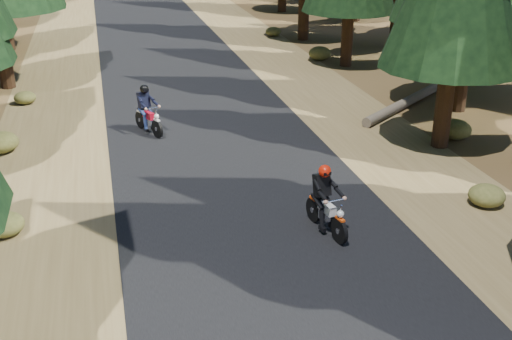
{
  "coord_description": "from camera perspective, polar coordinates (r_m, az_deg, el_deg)",
  "views": [
    {
      "loc": [
        -3.01,
        -10.66,
        6.36
      ],
      "look_at": [
        0.0,
        1.5,
        1.1
      ],
      "focal_mm": 45.0,
      "sensor_mm": 36.0,
      "label": 1
    }
  ],
  "objects": [
    {
      "name": "shoulder_r",
      "position": [
        18.54,
        11.28,
        2.27
      ],
      "size": [
        3.2,
        100.0,
        0.01
      ],
      "primitive_type": "cube",
      "color": "brown",
      "rests_on": "ground"
    },
    {
      "name": "understory_shrubs",
      "position": [
        19.58,
        -4.78,
        4.58
      ],
      "size": [
        15.18,
        30.1,
        0.62
      ],
      "color": "#474C1E",
      "rests_on": "ground"
    },
    {
      "name": "rider_lead",
      "position": [
        13.27,
        6.29,
        -3.64
      ],
      "size": [
        0.77,
        1.68,
        1.44
      ],
      "rotation": [
        0.0,
        0.0,
        3.32
      ],
      "color": "silver",
      "rests_on": "road"
    },
    {
      "name": "ground",
      "position": [
        12.77,
        1.63,
        -7.1
      ],
      "size": [
        120.0,
        120.0,
        0.0
      ],
      "primitive_type": "plane",
      "color": "#422C17",
      "rests_on": "ground"
    },
    {
      "name": "rider_follow",
      "position": [
        19.18,
        -9.55,
        4.62
      ],
      "size": [
        1.07,
        1.67,
        1.43
      ],
      "rotation": [
        0.0,
        0.0,
        3.54
      ],
      "color": "#A40A1D",
      "rests_on": "road"
    },
    {
      "name": "road",
      "position": [
        17.17,
        -2.81,
        1.03
      ],
      "size": [
        6.0,
        100.0,
        0.01
      ],
      "primitive_type": "cube",
      "color": "black",
      "rests_on": "ground"
    },
    {
      "name": "shoulder_l",
      "position": [
        16.97,
        -18.22,
        -0.42
      ],
      "size": [
        3.2,
        100.0,
        0.01
      ],
      "primitive_type": "cube",
      "color": "brown",
      "rests_on": "ground"
    },
    {
      "name": "log_near",
      "position": [
        22.09,
        13.18,
        5.88
      ],
      "size": [
        4.46,
        3.62,
        0.32
      ],
      "primitive_type": "cylinder",
      "rotation": [
        0.0,
        1.57,
        0.67
      ],
      "color": "#4C4233",
      "rests_on": "ground"
    }
  ]
}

